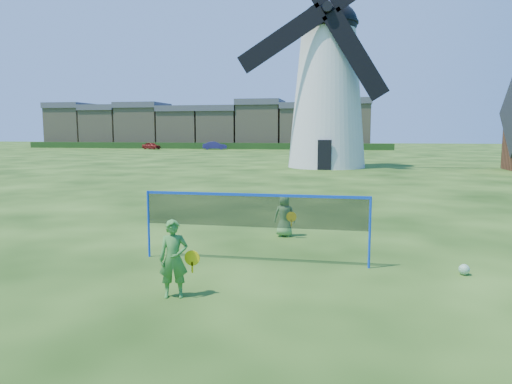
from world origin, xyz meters
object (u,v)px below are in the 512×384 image
object	(u,v)px
player_boy	(285,216)
car_right	(215,146)
badminton_net	(254,212)
windmill	(328,86)
play_ball	(464,270)
player_girl	(174,259)
car_left	(151,146)

from	to	relation	value
player_boy	car_right	world-z (taller)	car_right
player_boy	car_right	size ratio (longest dim) A/B	0.31
player_boy	car_right	bearing A→B (deg)	-75.89
badminton_net	car_right	distance (m)	66.16
car_right	windmill	bearing A→B (deg)	-163.47
windmill	play_ball	xyz separation A→B (m)	(4.20, -29.25, -6.38)
windmill	player_boy	distance (m)	27.01
player_boy	play_ball	xyz separation A→B (m)	(4.08, -2.89, -0.48)
windmill	play_ball	distance (m)	30.23
windmill	player_boy	xyz separation A→B (m)	(0.12, -26.35, -5.91)
windmill	play_ball	bearing A→B (deg)	-81.83
windmill	play_ball	size ratio (longest dim) A/B	85.20
player_girl	play_ball	bearing A→B (deg)	8.03
windmill	car_right	bearing A→B (deg)	119.15
badminton_net	player_boy	bearing A→B (deg)	83.64
player_boy	play_ball	distance (m)	5.03
badminton_net	player_girl	world-z (taller)	badminton_net
player_boy	car_left	size ratio (longest dim) A/B	0.36
player_girl	badminton_net	bearing A→B (deg)	53.38
player_boy	car_left	distance (m)	66.71
play_ball	player_girl	bearing A→B (deg)	-155.95
player_girl	player_boy	world-z (taller)	player_girl
windmill	car_right	world-z (taller)	windmill
badminton_net	player_girl	distance (m)	2.72
player_girl	player_boy	xyz separation A→B (m)	(1.25, 5.27, -0.11)
car_right	play_ball	bearing A→B (deg)	-172.46
player_girl	player_boy	distance (m)	5.42
windmill	car_left	xyz separation A→B (m)	(-29.44, 33.46, -5.94)
car_left	car_right	bearing A→B (deg)	-62.93
car_left	windmill	bearing A→B (deg)	-116.13
car_left	car_right	world-z (taller)	car_right
player_boy	play_ball	bearing A→B (deg)	141.21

